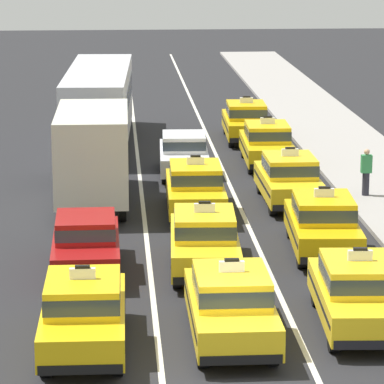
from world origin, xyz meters
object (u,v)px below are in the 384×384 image
at_px(taxi_left_nearest, 84,312).
at_px(sedan_center_fourth, 184,153).
at_px(box_truck_left_third, 93,152).
at_px(taxi_center_third, 195,187).
at_px(sedan_left_second, 86,242).
at_px(taxi_right_fourth, 267,143).
at_px(taxi_right_third, 289,178).
at_px(taxi_right_fifth, 246,120).
at_px(bus_left_fourth, 99,102).
at_px(taxi_center_second, 204,239).
at_px(taxi_right_second, 323,223).
at_px(pedestrian_by_storefront, 366,172).
at_px(taxi_right_nearest, 358,292).
at_px(taxi_center_nearest, 231,304).

distance_m(taxi_left_nearest, sedan_center_fourth, 17.94).
xyz_separation_m(box_truck_left_third, taxi_center_third, (3.28, -1.62, -0.90)).
bearing_deg(sedan_left_second, taxi_right_fourth, 63.61).
height_order(taxi_right_third, taxi_right_fifth, same).
bearing_deg(sedan_left_second, bus_left_fourth, 89.51).
height_order(taxi_center_second, taxi_right_third, same).
bearing_deg(taxi_right_second, taxi_left_nearest, -132.72).
relative_size(taxi_left_nearest, taxi_right_third, 1.00).
distance_m(taxi_left_nearest, box_truck_left_third, 13.46).
distance_m(sedan_center_fourth, pedestrian_by_storefront, 7.30).
distance_m(taxi_left_nearest, taxi_right_nearest, 6.35).
distance_m(taxi_left_nearest, taxi_center_nearest, 3.28).
xyz_separation_m(taxi_left_nearest, taxi_right_nearest, (6.28, 0.95, 0.00)).
bearing_deg(taxi_right_fifth, taxi_right_nearest, -90.30).
bearing_deg(taxi_right_nearest, sedan_left_second, 143.15).
bearing_deg(taxi_right_fifth, taxi_center_second, -99.95).
relative_size(taxi_right_nearest, taxi_right_fifth, 1.01).
xyz_separation_m(taxi_left_nearest, sedan_center_fourth, (3.28, 17.64, -0.03)).
height_order(bus_left_fourth, taxi_center_nearest, bus_left_fourth).
xyz_separation_m(bus_left_fourth, taxi_right_fifth, (6.32, 0.43, -0.94)).
bearing_deg(taxi_left_nearest, taxi_right_nearest, 8.58).
height_order(box_truck_left_third, taxi_center_third, box_truck_left_third).
height_order(taxi_center_second, sedan_center_fourth, taxi_center_second).
bearing_deg(sedan_center_fourth, pedestrian_by_storefront, -35.63).
distance_m(taxi_center_nearest, taxi_center_third, 11.51).
bearing_deg(taxi_right_nearest, taxi_right_fourth, 88.97).
bearing_deg(sedan_center_fourth, taxi_right_third, -55.47).
xyz_separation_m(taxi_center_nearest, taxi_right_third, (3.25, 12.64, 0.00)).
bearing_deg(sedan_left_second, taxi_center_second, -1.59).
height_order(bus_left_fourth, taxi_center_third, bus_left_fourth).
xyz_separation_m(sedan_left_second, taxi_right_fifth, (6.48, 18.75, 0.03)).
xyz_separation_m(taxi_right_nearest, taxi_right_fourth, (0.33, 18.23, 0.00)).
bearing_deg(taxi_right_second, taxi_center_third, 125.23).
distance_m(bus_left_fourth, taxi_right_fifth, 6.41).
distance_m(taxi_center_second, taxi_center_third, 6.19).
bearing_deg(pedestrian_by_storefront, sedan_left_second, -140.45).
xyz_separation_m(bus_left_fourth, taxi_right_nearest, (6.20, -23.08, -0.94)).
distance_m(box_truck_left_third, taxi_right_nearest, 13.99).
bearing_deg(taxi_right_second, taxi_right_fourth, 89.93).
relative_size(taxi_right_nearest, taxi_right_third, 1.02).
distance_m(taxi_right_third, taxi_right_fourth, 6.24).
bearing_deg(taxi_center_nearest, taxi_right_second, 64.08).
distance_m(taxi_center_nearest, taxi_right_third, 13.06).
bearing_deg(taxi_right_fourth, bus_left_fourth, 143.39).
relative_size(box_truck_left_third, taxi_center_second, 1.50).
distance_m(taxi_left_nearest, bus_left_fourth, 24.05).
bearing_deg(sedan_left_second, taxi_right_nearest, -36.85).
height_order(sedan_center_fourth, taxi_right_fifth, taxi_right_fifth).
distance_m(taxi_right_second, taxi_right_fifth, 17.32).
bearing_deg(taxi_center_second, taxi_right_third, 64.96).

